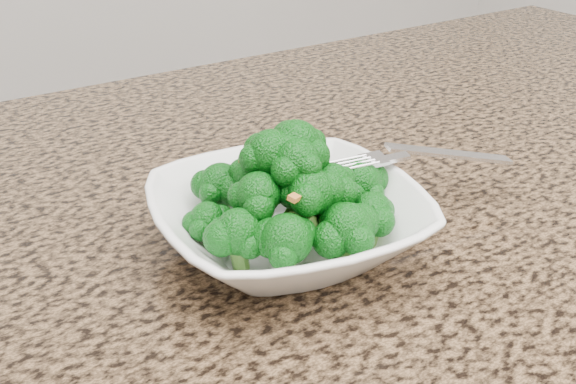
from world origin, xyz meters
TOP-DOWN VIEW (x-y plane):
  - granite_counter at (0.00, 0.30)m, footprint 1.64×1.04m
  - bowl at (-0.03, 0.35)m, footprint 0.23×0.23m
  - broccoli_pile at (-0.03, 0.35)m, footprint 0.18×0.18m
  - garlic_topping at (-0.03, 0.35)m, footprint 0.11×0.11m
  - fork at (0.07, 0.34)m, footprint 0.19×0.09m

SIDE VIEW (x-z plane):
  - granite_counter at x=0.00m, z-range 0.87..0.90m
  - bowl at x=-0.03m, z-range 0.90..0.95m
  - fork at x=0.07m, z-range 0.95..0.96m
  - broccoli_pile at x=-0.03m, z-range 0.95..1.01m
  - garlic_topping at x=-0.03m, z-range 1.01..1.02m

